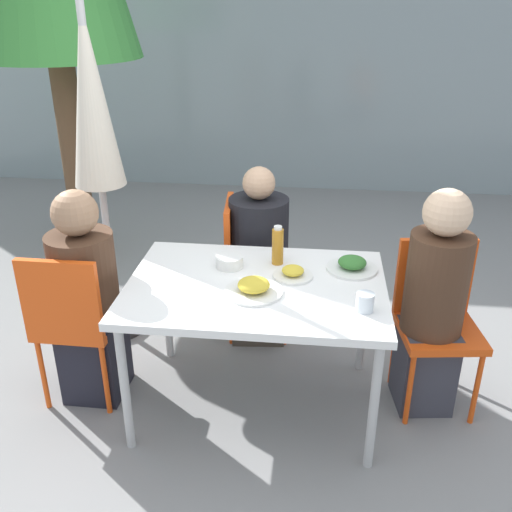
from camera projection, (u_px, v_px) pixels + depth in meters
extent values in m
plane|color=gray|center=(256.00, 403.00, 3.11)|extent=(24.00, 24.00, 0.00)
cube|color=#89999E|center=(297.00, 48.00, 5.97)|extent=(10.00, 0.20, 3.00)
cube|color=white|center=(256.00, 287.00, 2.81)|extent=(1.27, 0.90, 0.04)
cylinder|color=#B7B7B7|center=(125.00, 389.00, 2.67)|extent=(0.04, 0.04, 0.69)
cylinder|color=#B7B7B7|center=(374.00, 407.00, 2.55)|extent=(0.04, 0.04, 0.69)
cylinder|color=#B7B7B7|center=(167.00, 306.00, 3.37)|extent=(0.04, 0.04, 0.69)
cylinder|color=#B7B7B7|center=(364.00, 317.00, 3.25)|extent=(0.04, 0.04, 0.69)
cube|color=#E54C14|center=(81.00, 321.00, 3.02)|extent=(0.40, 0.40, 0.04)
cube|color=#E54C14|center=(60.00, 300.00, 2.76)|extent=(0.40, 0.04, 0.42)
cylinder|color=#E54C14|center=(70.00, 339.00, 3.29)|extent=(0.03, 0.03, 0.43)
cylinder|color=#E54C14|center=(127.00, 343.00, 3.26)|extent=(0.03, 0.03, 0.43)
cylinder|color=#E54C14|center=(43.00, 374.00, 2.99)|extent=(0.03, 0.03, 0.43)
cylinder|color=#E54C14|center=(105.00, 379.00, 2.95)|extent=(0.03, 0.03, 0.43)
cube|color=black|center=(95.00, 355.00, 3.11)|extent=(0.31, 0.31, 0.47)
cylinder|color=#472D1E|center=(84.00, 278.00, 2.91)|extent=(0.34, 0.34, 0.48)
sphere|color=#9E7556|center=(75.00, 213.00, 2.76)|extent=(0.23, 0.23, 0.23)
cube|color=#E54C14|center=(439.00, 331.00, 2.93)|extent=(0.45, 0.45, 0.04)
cube|color=#E54C14|center=(434.00, 276.00, 3.00)|extent=(0.40, 0.09, 0.42)
cylinder|color=#E54C14|center=(476.00, 389.00, 2.88)|extent=(0.03, 0.03, 0.43)
cylinder|color=#E54C14|center=(410.00, 389.00, 2.87)|extent=(0.03, 0.03, 0.43)
cylinder|color=#E54C14|center=(454.00, 350.00, 3.19)|extent=(0.03, 0.03, 0.43)
cylinder|color=#E54C14|center=(394.00, 351.00, 3.18)|extent=(0.03, 0.03, 0.43)
cube|color=#383842|center=(424.00, 366.00, 3.02)|extent=(0.31, 0.31, 0.47)
cylinder|color=#472D1E|center=(437.00, 284.00, 2.81)|extent=(0.31, 0.31, 0.52)
sphere|color=beige|center=(447.00, 213.00, 2.65)|extent=(0.23, 0.23, 0.23)
cube|color=#E54C14|center=(259.00, 268.00, 3.60)|extent=(0.43, 0.43, 0.04)
cube|color=#E54C14|center=(229.00, 234.00, 3.51)|extent=(0.07, 0.40, 0.42)
cylinder|color=#E54C14|center=(284.00, 289.00, 3.85)|extent=(0.03, 0.03, 0.43)
cylinder|color=#E54C14|center=(286.00, 314.00, 3.54)|extent=(0.03, 0.03, 0.43)
cylinder|color=#E54C14|center=(234.00, 288.00, 3.86)|extent=(0.03, 0.03, 0.43)
cylinder|color=#E54C14|center=(231.00, 314.00, 3.55)|extent=(0.03, 0.03, 0.43)
cube|color=#473D33|center=(259.00, 302.00, 3.64)|extent=(0.35, 0.35, 0.47)
cylinder|color=black|center=(259.00, 235.00, 3.45)|extent=(0.36, 0.36, 0.46)
sphere|color=tan|center=(259.00, 183.00, 3.31)|extent=(0.19, 0.19, 0.19)
cylinder|color=#333333|center=(118.00, 325.00, 3.79)|extent=(0.36, 0.36, 0.05)
cylinder|color=#BCBCBC|center=(101.00, 182.00, 3.37)|extent=(0.04, 0.04, 2.02)
cone|color=beige|center=(91.00, 96.00, 3.16)|extent=(0.30, 0.30, 1.03)
cylinder|color=white|center=(352.00, 269.00, 2.93)|extent=(0.26, 0.26, 0.01)
ellipsoid|color=#33702D|center=(352.00, 262.00, 2.92)|extent=(0.14, 0.14, 0.06)
cylinder|color=white|center=(293.00, 276.00, 2.86)|extent=(0.20, 0.20, 0.01)
ellipsoid|color=gold|center=(293.00, 270.00, 2.85)|extent=(0.11, 0.11, 0.04)
cylinder|color=white|center=(254.00, 292.00, 2.71)|extent=(0.28, 0.28, 0.01)
ellipsoid|color=gold|center=(254.00, 285.00, 2.69)|extent=(0.15, 0.15, 0.06)
cylinder|color=#B7751E|center=(278.00, 247.00, 2.97)|extent=(0.06, 0.06, 0.19)
cylinder|color=white|center=(278.00, 228.00, 2.92)|extent=(0.04, 0.04, 0.02)
cylinder|color=silver|center=(365.00, 302.00, 2.55)|extent=(0.08, 0.08, 0.09)
cylinder|color=white|center=(229.00, 261.00, 2.96)|extent=(0.14, 0.14, 0.06)
cylinder|color=brown|center=(75.00, 160.00, 4.63)|extent=(0.20, 0.20, 1.58)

